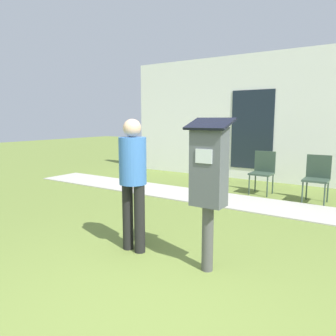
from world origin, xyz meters
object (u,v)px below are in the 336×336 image
parking_meter (209,175)px  outdoor_chair_middle (317,175)px  outdoor_chair_left (263,169)px  person_standing (133,175)px

parking_meter → outdoor_chair_middle: size_ratio=1.77×
outdoor_chair_left → person_standing: bearing=-84.1°
parking_meter → outdoor_chair_left: 3.96m
parking_meter → outdoor_chair_middle: (0.42, 3.72, -0.49)m
parking_meter → outdoor_chair_left: (-0.66, 3.87, -0.49)m
outdoor_chair_left → parking_meter: bearing=-69.8°
parking_meter → outdoor_chair_middle: 3.78m
person_standing → outdoor_chair_middle: bearing=84.3°
parking_meter → person_standing: bearing=-178.8°
outdoor_chair_middle → person_standing: bearing=-86.0°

